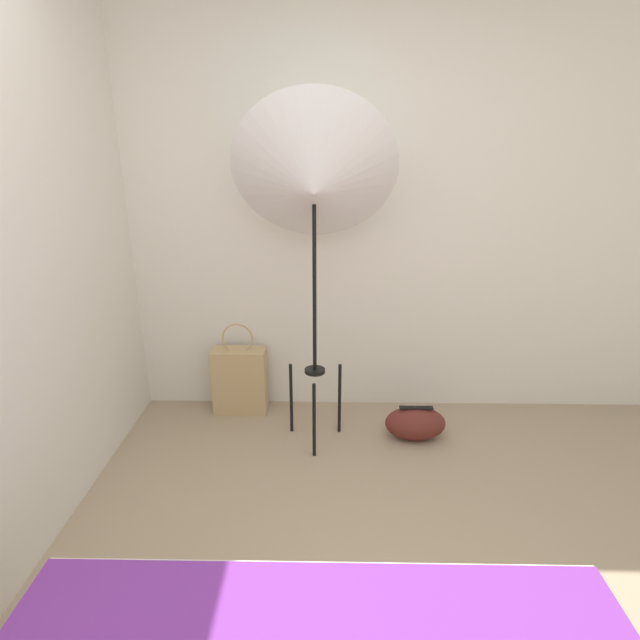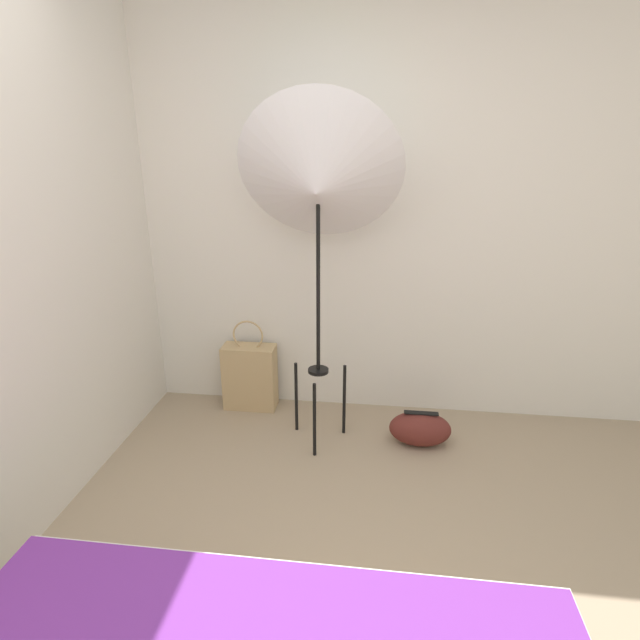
% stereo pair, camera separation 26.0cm
% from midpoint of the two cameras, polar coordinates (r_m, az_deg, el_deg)
% --- Properties ---
extents(wall_back, '(8.00, 0.05, 2.60)m').
position_cam_midpoint_polar(wall_back, '(3.15, 0.11, 12.00)').
color(wall_back, silver).
rests_on(wall_back, ground_plane).
extents(wall_side_left, '(0.05, 8.00, 2.60)m').
position_cam_midpoint_polar(wall_side_left, '(2.55, -32.77, 7.12)').
color(wall_side_left, silver).
rests_on(wall_side_left, ground_plane).
extents(photo_umbrella, '(0.89, 0.64, 1.98)m').
position_cam_midpoint_polar(photo_umbrella, '(2.65, -3.60, 15.41)').
color(photo_umbrella, black).
rests_on(photo_umbrella, ground_plane).
extents(tote_bag, '(0.35, 0.16, 0.63)m').
position_cam_midpoint_polar(tote_bag, '(3.40, -11.33, -6.75)').
color(tote_bag, tan).
rests_on(tote_bag, ground_plane).
extents(duffel_bag, '(0.37, 0.21, 0.22)m').
position_cam_midpoint_polar(duffel_bag, '(3.13, 8.46, -11.65)').
color(duffel_bag, '#5B231E').
rests_on(duffel_bag, ground_plane).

